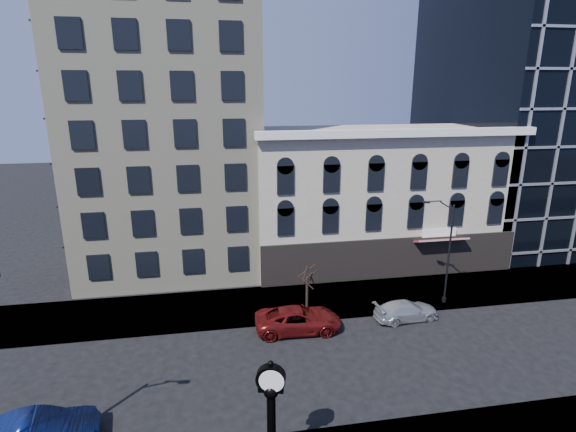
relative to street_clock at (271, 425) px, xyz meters
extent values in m
plane|color=black|center=(0.62, 7.22, -2.58)|extent=(160.00, 160.00, 0.00)
cube|color=gray|center=(0.62, 15.22, -2.52)|extent=(160.00, 6.00, 0.12)
cube|color=#BEB899|center=(-5.38, 26.22, 16.42)|extent=(15.00, 15.00, 38.00)
cube|color=#C0B39E|center=(12.62, 23.22, 3.42)|extent=(22.00, 10.00, 12.00)
cube|color=white|center=(12.62, 18.02, 9.62)|extent=(22.60, 0.80, 0.60)
cube|color=black|center=(12.62, 18.17, -0.78)|extent=(22.00, 0.30, 3.60)
cube|color=maroon|center=(16.62, 17.62, 0.82)|extent=(4.50, 1.18, 0.55)
cube|color=black|center=(32.62, 28.22, 11.42)|extent=(20.00, 20.00, 28.00)
cylinder|color=black|center=(0.00, 0.00, -0.10)|extent=(0.36, 0.36, 3.25)
sphere|color=black|center=(0.00, 0.00, 1.63)|extent=(0.63, 0.63, 0.63)
cube|color=black|center=(0.00, 0.00, 1.75)|extent=(1.04, 0.49, 0.28)
cylinder|color=black|center=(0.00, 0.00, 2.19)|extent=(1.22, 0.64, 1.17)
cylinder|color=white|center=(0.00, -0.19, 2.19)|extent=(0.96, 0.27, 0.99)
cylinder|color=white|center=(0.00, 0.19, 2.19)|extent=(0.96, 0.27, 0.99)
sphere|color=black|center=(0.00, 0.00, 2.87)|extent=(0.22, 0.22, 0.22)
cylinder|color=black|center=(14.84, 13.22, 1.30)|extent=(0.14, 0.14, 7.52)
cylinder|color=black|center=(14.84, 13.22, -2.28)|extent=(0.31, 0.31, 0.35)
cube|color=black|center=(13.25, 13.70, 5.20)|extent=(0.52, 0.32, 0.12)
cylinder|color=black|center=(4.51, 14.06, -1.26)|extent=(0.19, 0.19, 2.40)
imported|color=#0C194C|center=(-10.09, 3.32, -1.74)|extent=(5.31, 2.60, 1.68)
imported|color=maroon|center=(3.33, 11.28, -1.78)|extent=(5.82, 2.83, 1.59)
imported|color=#A5A8AD|center=(11.03, 11.46, -1.92)|extent=(4.70, 2.27, 1.32)
camera|label=1|loc=(-1.89, -14.84, 13.10)|focal=28.00mm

